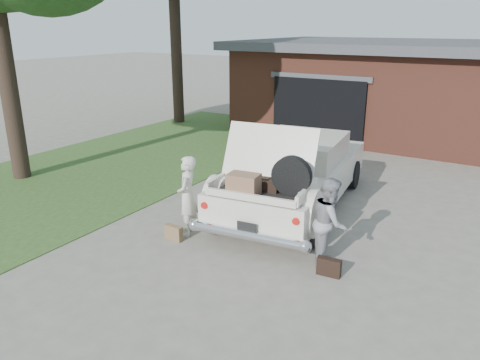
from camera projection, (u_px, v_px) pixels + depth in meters
The scene contains 8 objects.
ground at pixel (223, 245), 8.67m from camera, with size 90.00×90.00×0.00m, color gray.
grass_strip at pixel (124, 162), 13.81m from camera, with size 6.00×16.00×0.02m, color #2D4C1E.
house at pixel (420, 88), 16.92m from camera, with size 12.80×7.80×3.30m.
sedan at pixel (295, 173), 10.23m from camera, with size 2.70×5.58×2.13m.
woman_left at pixel (187, 196), 8.90m from camera, with size 0.57×0.37×1.56m, color beige.
woman_right at pixel (330, 222), 7.78m from camera, with size 0.74×0.58×1.53m, color gray.
suitcase_left at pixel (174, 233), 8.83m from camera, with size 0.38×0.12×0.29m, color olive.
suitcase_right at pixel (329, 267), 7.57m from camera, with size 0.39×0.12×0.30m, color black.
Camera 1 is at (4.36, -6.51, 3.90)m, focal length 35.00 mm.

